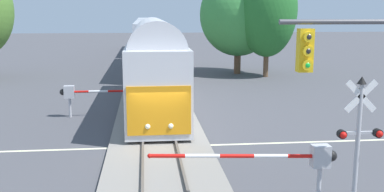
{
  "coord_description": "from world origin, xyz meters",
  "views": [
    {
      "loc": [
        -0.55,
        -19.0,
        5.87
      ],
      "look_at": [
        1.6,
        1.35,
        2.0
      ],
      "focal_mm": 41.74,
      "sensor_mm": 36.0,
      "label": 1
    }
  ],
  "objects_px": {
    "commuter_train": "(150,43)",
    "oak_far_right": "(268,10)",
    "crossing_signal_mast": "(359,130)",
    "elm_centre_background": "(238,15)",
    "crossing_gate_near": "(300,158)",
    "crossing_gate_far": "(82,93)"
  },
  "relations": [
    {
      "from": "oak_far_right",
      "to": "crossing_signal_mast",
      "type": "bearing_deg",
      "value": -99.83
    },
    {
      "from": "commuter_train",
      "to": "elm_centre_background",
      "type": "relative_size",
      "value": 6.11
    },
    {
      "from": "crossing_gate_near",
      "to": "crossing_signal_mast",
      "type": "distance_m",
      "value": 1.96
    },
    {
      "from": "crossing_signal_mast",
      "to": "oak_far_right",
      "type": "relative_size",
      "value": 0.39
    },
    {
      "from": "crossing_signal_mast",
      "to": "crossing_gate_far",
      "type": "relative_size",
      "value": 0.68
    },
    {
      "from": "crossing_signal_mast",
      "to": "oak_far_right",
      "type": "xyz_separation_m",
      "value": [
        4.78,
        27.59,
        3.58
      ]
    },
    {
      "from": "crossing_gate_far",
      "to": "oak_far_right",
      "type": "bearing_deg",
      "value": 44.76
    },
    {
      "from": "crossing_gate_near",
      "to": "oak_far_right",
      "type": "xyz_separation_m",
      "value": [
        6.27,
        26.87,
        4.64
      ]
    },
    {
      "from": "crossing_signal_mast",
      "to": "elm_centre_background",
      "type": "bearing_deg",
      "value": 84.98
    },
    {
      "from": "crossing_signal_mast",
      "to": "crossing_gate_far",
      "type": "distance_m",
      "value": 16.42
    },
    {
      "from": "commuter_train",
      "to": "crossing_gate_near",
      "type": "distance_m",
      "value": 33.4
    },
    {
      "from": "crossing_gate_near",
      "to": "crossing_gate_far",
      "type": "distance_m",
      "value": 14.94
    },
    {
      "from": "crossing_gate_near",
      "to": "oak_far_right",
      "type": "height_order",
      "value": "oak_far_right"
    },
    {
      "from": "commuter_train",
      "to": "crossing_signal_mast",
      "type": "height_order",
      "value": "commuter_train"
    },
    {
      "from": "elm_centre_background",
      "to": "commuter_train",
      "type": "bearing_deg",
      "value": 155.34
    },
    {
      "from": "commuter_train",
      "to": "crossing_gate_near",
      "type": "bearing_deg",
      "value": -82.84
    },
    {
      "from": "crossing_gate_near",
      "to": "elm_centre_background",
      "type": "relative_size",
      "value": 0.62
    },
    {
      "from": "commuter_train",
      "to": "oak_far_right",
      "type": "height_order",
      "value": "oak_far_right"
    },
    {
      "from": "crossing_signal_mast",
      "to": "elm_centre_background",
      "type": "xyz_separation_m",
      "value": [
        2.64,
        30.03,
        3.13
      ]
    },
    {
      "from": "crossing_gate_near",
      "to": "crossing_gate_far",
      "type": "relative_size",
      "value": 0.99
    },
    {
      "from": "crossing_gate_far",
      "to": "crossing_signal_mast",
      "type": "bearing_deg",
      "value": -53.24
    },
    {
      "from": "crossing_gate_near",
      "to": "elm_centre_background",
      "type": "xyz_separation_m",
      "value": [
        4.13,
        29.31,
        4.18
      ]
    }
  ]
}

